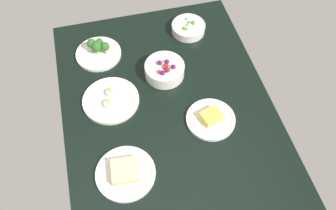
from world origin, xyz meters
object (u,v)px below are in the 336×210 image
at_px(plate_broccoli, 98,51).
at_px(bowl_peas, 188,28).
at_px(bowl_berries, 165,70).
at_px(plate_cheese, 211,119).
at_px(plate_sandwich, 125,173).
at_px(plate_eggs, 111,100).

relative_size(plate_broccoli, bowl_peas, 1.28).
bearing_deg(bowl_berries, plate_cheese, -155.99).
bearing_deg(plate_sandwich, bowl_peas, -32.80).
bearing_deg(plate_cheese, plate_eggs, 63.17).
bearing_deg(bowl_peas, plate_broccoli, 96.24).
height_order(plate_eggs, plate_sandwich, plate_eggs).
relative_size(plate_broccoli, plate_eggs, 0.87).
height_order(plate_cheese, plate_sandwich, plate_sandwich).
relative_size(plate_broccoli, plate_cheese, 1.04).
distance_m(plate_cheese, bowl_berries, 0.29).
distance_m(plate_eggs, bowl_berries, 0.25).
bearing_deg(plate_eggs, plate_cheese, -116.83).
relative_size(plate_eggs, bowl_peas, 1.47).
bearing_deg(plate_cheese, plate_broccoli, 39.96).
bearing_deg(plate_broccoli, bowl_berries, -125.11).
height_order(plate_broccoli, plate_eggs, plate_broccoli).
height_order(plate_eggs, bowl_berries, bowl_berries).
relative_size(plate_broccoli, bowl_berries, 1.18).
distance_m(plate_broccoli, plate_eggs, 0.26).
distance_m(plate_eggs, bowl_peas, 0.51).
relative_size(plate_sandwich, bowl_peas, 1.37).
height_order(plate_cheese, bowl_berries, bowl_berries).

